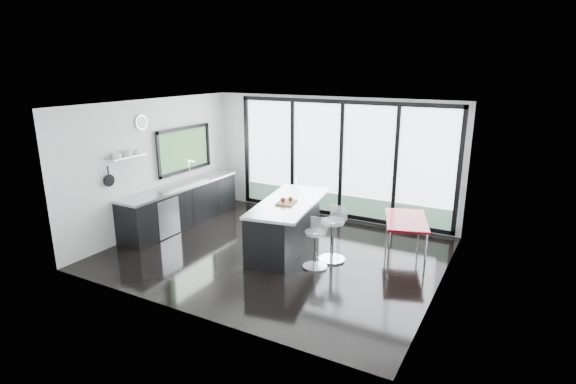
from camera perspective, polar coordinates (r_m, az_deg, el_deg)
The scene contains 11 objects.
floor at distance 8.69m, azimuth -1.54°, elevation -7.70°, with size 6.00×5.00×0.00m, color black.
ceiling at distance 8.00m, azimuth -1.69°, elevation 11.02°, with size 6.00×5.00×0.00m, color white.
wall_back at distance 10.30m, azimuth 6.65°, elevation 3.41°, with size 6.00×0.09×2.80m.
wall_front at distance 6.30m, azimuth -13.18°, elevation -3.79°, with size 6.00×0.00×2.80m, color silver.
wall_left at distance 10.18m, azimuth -15.48°, elevation 4.46°, with size 0.26×5.00×2.80m.
wall_right at distance 7.25m, azimuth 19.33°, elevation -1.67°, with size 0.00×5.00×2.80m, color silver.
counter_cabinets at distance 10.34m, azimuth -13.35°, elevation -1.51°, with size 0.69×3.24×1.36m.
island at distance 8.77m, azimuth -0.34°, elevation -4.03°, with size 1.38×2.49×1.25m.
bar_stool_near at distance 7.97m, azimuth 3.48°, elevation -7.29°, with size 0.43×0.43×0.69m, color silver.
bar_stool_far at distance 8.26m, azimuth 5.63°, elevation -6.12°, with size 0.49×0.49×0.78m, color silver.
red_table at distance 8.82m, azimuth 14.64°, elevation -5.46°, with size 0.73×1.28×0.69m, color #7E0006.
Camera 1 is at (4.03, -6.87, 3.47)m, focal length 28.00 mm.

